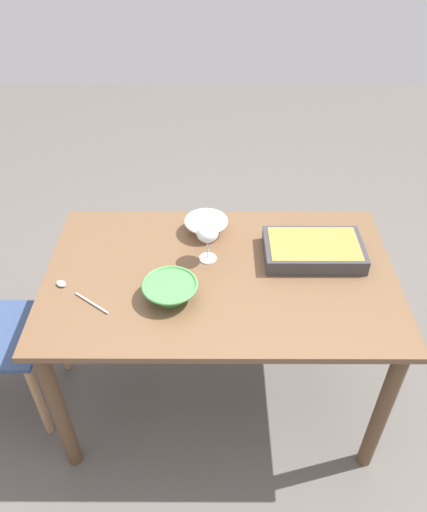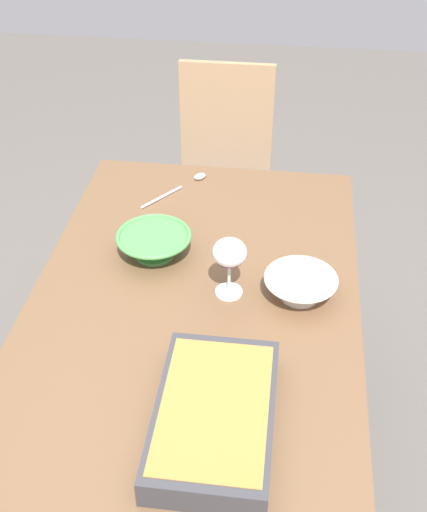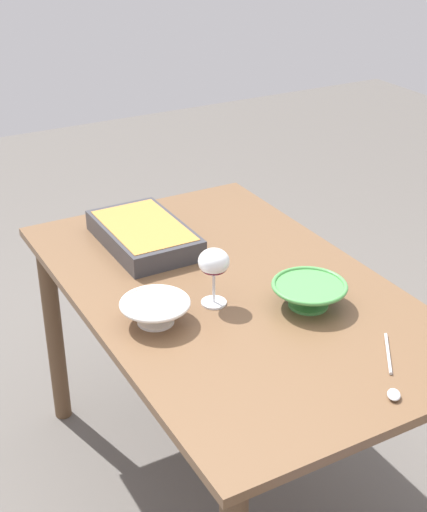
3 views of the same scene
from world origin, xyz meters
TOP-DOWN VIEW (x-y plane):
  - ground_plane at (0.00, 0.00)m, footprint 8.00×8.00m
  - dining_table at (0.00, 0.00)m, footprint 1.37×0.84m
  - wine_glass at (0.05, -0.09)m, footprint 0.09×0.09m
  - casserole_dish at (-0.38, -0.10)m, footprint 0.39×0.24m
  - mixing_bowl at (0.18, 0.13)m, footprint 0.21×0.21m
  - small_bowl at (0.06, -0.27)m, footprint 0.19×0.19m
  - serving_spoon at (0.56, 0.11)m, footprint 0.23×0.18m

SIDE VIEW (x-z plane):
  - ground_plane at x=0.00m, z-range 0.00..0.00m
  - dining_table at x=0.00m, z-range 0.27..1.03m
  - serving_spoon at x=0.56m, z-range 0.76..0.78m
  - small_bowl at x=0.06m, z-range 0.77..0.83m
  - casserole_dish at x=-0.38m, z-range 0.77..0.84m
  - mixing_bowl at x=0.18m, z-range 0.77..0.84m
  - wine_glass at x=0.05m, z-range 0.80..0.97m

